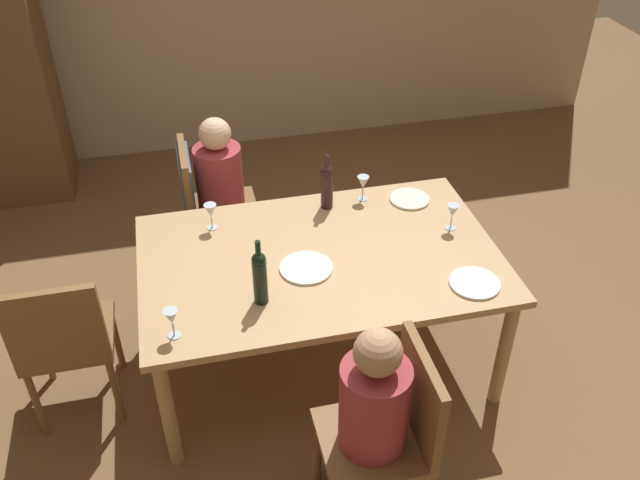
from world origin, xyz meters
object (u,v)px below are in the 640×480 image
at_px(dining_table, 320,267).
at_px(chair_left_end, 64,338).
at_px(person_woman_host, 367,416).
at_px(dinner_plate_host, 410,199).
at_px(chair_near, 392,427).
at_px(wine_bottle_tall_green, 260,276).
at_px(dinner_plate_guest_right, 475,283).
at_px(chair_far_left, 201,195).
at_px(wine_glass_far, 363,183).
at_px(wine_glass_centre, 171,318).
at_px(wine_bottle_dark_red, 327,185).
at_px(wine_glass_near_left, 453,212).
at_px(dinner_plate_guest_left, 306,268).
at_px(person_man_bearded, 224,186).
at_px(wine_glass_near_right, 211,212).

height_order(dining_table, chair_left_end, chair_left_end).
distance_m(person_woman_host, dinner_plate_host, 1.50).
relative_size(dining_table, chair_left_end, 1.99).
bearing_deg(chair_near, wine_bottle_tall_green, 32.56).
bearing_deg(dinner_plate_guest_right, chair_left_end, 171.22).
xyz_separation_m(chair_far_left, wine_glass_far, (0.90, -0.49, 0.25)).
distance_m(chair_left_end, wine_glass_centre, 0.70).
distance_m(chair_left_end, dinner_plate_host, 1.99).
bearing_deg(wine_glass_centre, wine_bottle_dark_red, 43.30).
height_order(wine_bottle_tall_green, wine_glass_near_left, wine_bottle_tall_green).
relative_size(wine_bottle_dark_red, dinner_plate_host, 1.45).
bearing_deg(dinner_plate_guest_left, dinner_plate_host, 34.05).
xyz_separation_m(person_woman_host, wine_bottle_tall_green, (-0.32, 0.68, 0.26)).
height_order(wine_bottle_dark_red, dinner_plate_host, wine_bottle_dark_red).
bearing_deg(wine_glass_far, wine_glass_centre, -141.82).
height_order(chair_far_left, wine_bottle_dark_red, wine_bottle_dark_red).
distance_m(wine_bottle_tall_green, wine_glass_centre, 0.44).
relative_size(wine_bottle_dark_red, wine_glass_centre, 2.23).
xyz_separation_m(dining_table, chair_left_end, (-1.30, -0.09, -0.14)).
bearing_deg(wine_glass_centre, dinner_plate_guest_left, 26.04).
distance_m(chair_near, wine_bottle_tall_green, 0.89).
relative_size(dining_table, chair_near, 1.99).
xyz_separation_m(wine_glass_far, dinner_plate_guest_left, (-0.45, -0.55, -0.10)).
bearing_deg(wine_bottle_dark_red, dining_table, -108.07).
height_order(person_man_bearded, wine_glass_far, person_man_bearded).
distance_m(chair_far_left, dinner_plate_host, 1.30).
bearing_deg(chair_near, chair_far_left, 18.02).
bearing_deg(wine_bottle_tall_green, wine_glass_near_right, 104.05).
height_order(person_man_bearded, wine_glass_near_right, person_man_bearded).
height_order(chair_near, dinner_plate_guest_left, chair_near).
relative_size(chair_far_left, wine_bottle_tall_green, 2.64).
bearing_deg(wine_glass_near_right, wine_bottle_tall_green, -75.95).
relative_size(dining_table, person_woman_host, 1.67).
height_order(wine_bottle_dark_red, dinner_plate_guest_right, wine_bottle_dark_red).
distance_m(person_woman_host, wine_glass_centre, 0.94).
relative_size(chair_near, dinner_plate_host, 4.04).
relative_size(chair_left_end, dinner_plate_guest_left, 3.44).
bearing_deg(dining_table, chair_far_left, 119.23).
bearing_deg(chair_left_end, person_man_bearded, 48.97).
height_order(wine_bottle_dark_red, wine_glass_centre, wine_bottle_dark_red).
xyz_separation_m(chair_near, wine_bottle_tall_green, (-0.43, 0.68, 0.36)).
bearing_deg(dinner_plate_host, chair_left_end, -165.96).
distance_m(person_man_bearded, wine_glass_near_left, 1.45).
distance_m(wine_bottle_tall_green, dinner_plate_guest_right, 1.04).
distance_m(chair_left_end, wine_bottle_dark_red, 1.57).
bearing_deg(dining_table, wine_glass_far, 52.25).
distance_m(wine_glass_near_left, wine_glass_centre, 1.58).
bearing_deg(person_man_bearded, chair_near, 13.89).
xyz_separation_m(dining_table, person_man_bearded, (-0.39, 0.96, -0.03)).
distance_m(chair_left_end, dinner_plate_guest_right, 2.01).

